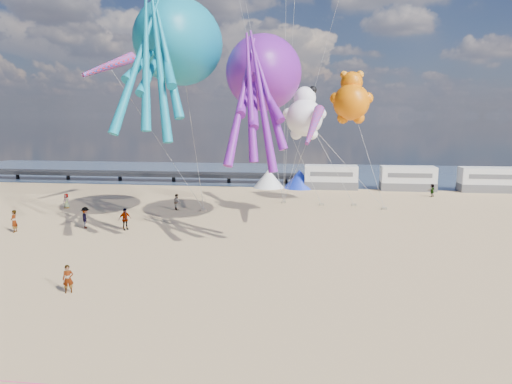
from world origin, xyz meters
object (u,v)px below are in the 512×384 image
at_px(kite_octopus_teal, 179,42).
at_px(windsock_left, 109,66).
at_px(beachgoer_1, 177,202).
at_px(beachgoer_4, 432,190).
at_px(kite_teddy_orange, 351,102).
at_px(beachgoer_2, 85,218).
at_px(kite_panda, 304,118).
at_px(sandbag_e, 284,202).
at_px(motorhome_1, 408,178).
at_px(tent_blue, 299,179).
at_px(kite_octopus_purple, 264,73).
at_px(sandbag_c, 384,209).
at_px(motorhome_2, 488,180).
at_px(beachgoer_0, 66,201).
at_px(standing_person, 68,279).
at_px(motorhome_0, 331,177).
at_px(windsock_right, 313,126).
at_px(sandbag_b, 321,205).
at_px(windsock_mid, 290,87).
at_px(sandbag_a, 204,210).
at_px(beachgoer_5, 14,221).
at_px(tent_white, 269,178).
at_px(sandbag_d, 354,205).

height_order(kite_octopus_teal, windsock_left, kite_octopus_teal).
xyz_separation_m(beachgoer_1, beachgoer_4, (26.99, 10.88, -0.04)).
bearing_deg(kite_teddy_orange, beachgoer_2, -162.30).
height_order(kite_octopus_teal, kite_panda, kite_octopus_teal).
height_order(sandbag_e, kite_teddy_orange, kite_teddy_orange).
xyz_separation_m(motorhome_1, beachgoer_2, (-30.40, -23.68, -0.61)).
distance_m(tent_blue, kite_octopus_purple, 23.78).
relative_size(beachgoer_4, sandbag_c, 3.01).
distance_m(motorhome_2, sandbag_e, 26.57).
relative_size(motorhome_1, sandbag_e, 13.20).
xyz_separation_m(beachgoer_0, kite_octopus_teal, (13.62, -4.95, 14.37)).
relative_size(standing_person, beachgoer_1, 0.95).
bearing_deg(tent_blue, sandbag_e, -97.29).
xyz_separation_m(kite_teddy_orange, windsock_left, (-23.47, -3.85, 3.43)).
height_order(motorhome_0, windsock_right, windsock_right).
distance_m(sandbag_b, windsock_mid, 12.45).
bearing_deg(motorhome_1, kite_octopus_purple, -127.51).
bearing_deg(standing_person, tent_blue, 50.39).
relative_size(kite_octopus_purple, kite_panda, 2.26).
relative_size(standing_person, sandbag_a, 3.01).
bearing_deg(beachgoer_2, sandbag_c, -95.81).
height_order(motorhome_1, sandbag_c, motorhome_1).
distance_m(beachgoer_5, kite_teddy_orange, 32.32).
xyz_separation_m(motorhome_2, beachgoer_2, (-39.90, -23.68, -0.61)).
height_order(beachgoer_0, beachgoer_4, beachgoer_4).
height_order(sandbag_b, kite_teddy_orange, kite_teddy_orange).
relative_size(beachgoer_5, kite_panda, 0.32).
height_order(motorhome_1, kite_teddy_orange, kite_teddy_orange).
relative_size(motorhome_1, standing_person, 4.39).
bearing_deg(kite_panda, kite_octopus_teal, -158.61).
distance_m(motorhome_0, beachgoer_2, 31.60).
xyz_separation_m(beachgoer_0, sandbag_e, (21.62, 5.38, -0.63)).
distance_m(tent_blue, beachgoer_5, 33.73).
distance_m(tent_white, beachgoer_5, 31.28).
xyz_separation_m(motorhome_2, sandbag_c, (-14.18, -12.79, -1.39)).
relative_size(motorhome_0, standing_person, 4.39).
distance_m(beachgoer_0, sandbag_c, 31.95).
height_order(standing_person, beachgoer_0, standing_person).
xyz_separation_m(beachgoer_4, kite_teddy_orange, (-10.01, -6.74, 9.80)).
xyz_separation_m(kite_octopus_teal, kite_octopus_purple, (6.94, 0.15, -2.50)).
relative_size(motorhome_2, kite_octopus_purple, 0.52).
xyz_separation_m(tent_white, sandbag_c, (12.82, -12.79, -1.09)).
distance_m(motorhome_0, tent_blue, 4.01).
relative_size(kite_octopus_teal, windsock_right, 2.44).
bearing_deg(motorhome_0, sandbag_b, -96.72).
relative_size(sandbag_b, kite_octopus_teal, 0.04).
bearing_deg(kite_octopus_purple, motorhome_2, 16.43).
distance_m(sandbag_d, kite_octopus_teal, 23.49).
bearing_deg(kite_octopus_purple, motorhome_1, 29.72).
height_order(sandbag_d, kite_panda, kite_panda).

